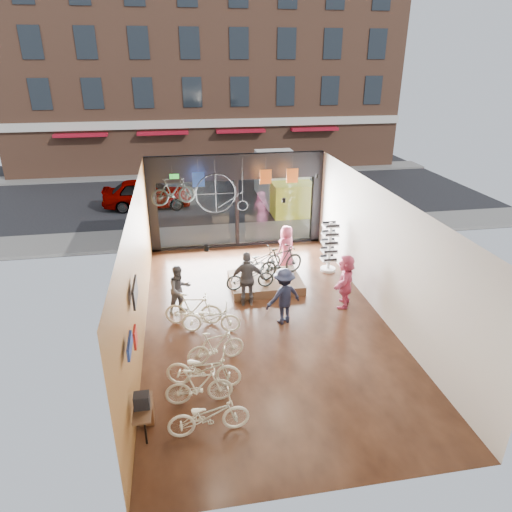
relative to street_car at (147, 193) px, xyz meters
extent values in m
cube|color=black|center=(3.87, -12.00, -0.79)|extent=(7.00, 12.00, 0.04)
cube|color=black|center=(3.87, -12.00, 3.05)|extent=(7.00, 12.00, 0.04)
cube|color=olive|center=(0.35, -12.00, 1.13)|extent=(0.04, 12.00, 3.80)
cube|color=beige|center=(7.39, -12.00, 1.13)|extent=(0.04, 12.00, 3.80)
cube|color=beige|center=(3.87, -18.02, 1.13)|extent=(7.00, 0.04, 3.80)
cube|color=#198C26|center=(1.47, -6.12, 2.28)|extent=(0.35, 0.06, 0.18)
cube|color=black|center=(3.87, 3.00, -0.78)|extent=(30.00, 18.00, 0.02)
cube|color=slate|center=(3.87, -4.80, -0.71)|extent=(30.00, 2.40, 0.12)
cube|color=slate|center=(3.87, 7.00, -0.71)|extent=(30.00, 2.00, 0.12)
cube|color=brown|center=(3.87, 9.50, 6.23)|extent=(26.00, 5.00, 14.00)
imported|color=gray|center=(0.00, 0.00, 0.00)|extent=(4.50, 1.81, 1.53)
imported|color=beige|center=(1.89, -16.19, -0.32)|extent=(1.73, 0.68, 0.90)
imported|color=beige|center=(1.75, -15.25, -0.31)|extent=(1.54, 0.46, 0.92)
imported|color=beige|center=(1.89, -14.66, -0.29)|extent=(1.89, 1.03, 0.94)
imported|color=beige|center=(2.26, -13.79, -0.31)|extent=(1.58, 0.76, 0.91)
imported|color=beige|center=(2.25, -12.36, -0.33)|extent=(1.75, 0.89, 0.88)
imported|color=beige|center=(1.78, -11.88, -0.26)|extent=(1.73, 0.77, 1.01)
cube|color=#4B3920|center=(4.31, -9.88, -0.62)|extent=(2.40, 1.80, 0.30)
imported|color=black|center=(3.68, -10.50, -0.05)|extent=(1.60, 0.66, 0.82)
imported|color=black|center=(4.86, -9.78, 0.07)|extent=(1.85, 1.21, 1.08)
imported|color=black|center=(4.24, -9.28, -0.05)|extent=(1.67, 0.99, 0.83)
imported|color=#3F3F44|center=(1.42, -11.12, 0.01)|extent=(0.95, 0.89, 1.56)
imported|color=#3F3F44|center=(3.52, -10.99, 0.13)|extent=(1.08, 0.51, 1.79)
imported|color=#161C33|center=(4.39, -12.21, 0.10)|extent=(1.26, 0.97, 1.73)
imported|color=#CC4C72|center=(5.36, -8.47, 0.05)|extent=(0.95, 0.87, 1.63)
imported|color=#CC4C72|center=(6.50, -11.56, 0.09)|extent=(1.19, 1.65, 1.72)
imported|color=black|center=(1.42, -7.80, 2.16)|extent=(1.64, 0.84, 0.95)
cube|color=#1E3F99|center=(2.35, -6.80, 2.28)|extent=(0.45, 0.03, 0.55)
cube|color=#CC5919|center=(4.89, -6.80, 2.28)|extent=(0.45, 0.03, 0.55)
cube|color=#CC5919|center=(5.93, -6.80, 2.28)|extent=(0.45, 0.03, 0.55)
camera|label=1|loc=(1.59, -23.53, 6.44)|focal=32.00mm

